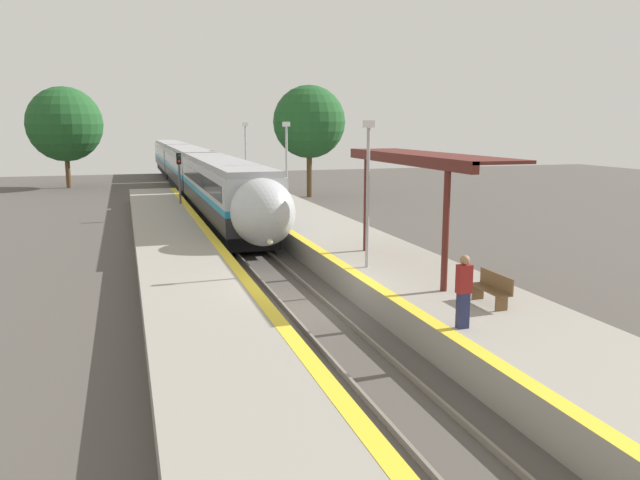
# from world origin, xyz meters

# --- Properties ---
(ground_plane) EXTENTS (120.00, 120.00, 0.00)m
(ground_plane) POSITION_xyz_m (0.00, 0.00, 0.00)
(ground_plane) COLOR #4C4742
(rail_left) EXTENTS (0.08, 90.00, 0.15)m
(rail_left) POSITION_xyz_m (-0.72, 0.00, 0.07)
(rail_left) COLOR slate
(rail_left) RESTS_ON ground_plane
(rail_right) EXTENTS (0.08, 90.00, 0.15)m
(rail_right) POSITION_xyz_m (0.72, 0.00, 0.07)
(rail_right) COLOR slate
(rail_right) RESTS_ON ground_plane
(train) EXTENTS (2.82, 62.64, 3.86)m
(train) POSITION_xyz_m (0.00, 36.62, 2.21)
(train) COLOR black
(train) RESTS_ON ground_plane
(platform_right) EXTENTS (4.30, 64.00, 0.95)m
(platform_right) POSITION_xyz_m (3.80, 0.00, 0.47)
(platform_right) COLOR gray
(platform_right) RESTS_ON ground_plane
(platform_left) EXTENTS (3.48, 64.00, 0.95)m
(platform_left) POSITION_xyz_m (-3.39, 0.00, 0.47)
(platform_left) COLOR gray
(platform_left) RESTS_ON ground_plane
(platform_bench) EXTENTS (0.44, 1.58, 0.89)m
(platform_bench) POSITION_xyz_m (4.14, -3.77, 1.41)
(platform_bench) COLOR brown
(platform_bench) RESTS_ON platform_right
(person_waiting) EXTENTS (0.36, 0.24, 1.83)m
(person_waiting) POSITION_xyz_m (2.32, -5.32, 1.90)
(person_waiting) COLOR navy
(person_waiting) RESTS_ON platform_right
(railway_signal) EXTENTS (0.28, 0.28, 4.12)m
(railway_signal) POSITION_xyz_m (-2.13, 21.75, 2.53)
(railway_signal) COLOR #59595E
(railway_signal) RESTS_ON ground_plane
(lamppost_near) EXTENTS (0.36, 0.20, 5.06)m
(lamppost_near) POSITION_xyz_m (2.54, 1.58, 3.85)
(lamppost_near) COLOR #9E9EA3
(lamppost_near) RESTS_ON platform_right
(lamppost_mid) EXTENTS (0.36, 0.20, 5.06)m
(lamppost_mid) POSITION_xyz_m (2.54, 12.81, 3.85)
(lamppost_mid) COLOR #9E9EA3
(lamppost_mid) RESTS_ON platform_right
(lamppost_far) EXTENTS (0.36, 0.20, 5.06)m
(lamppost_far) POSITION_xyz_m (2.54, 24.04, 3.85)
(lamppost_far) COLOR #9E9EA3
(lamppost_far) RESTS_ON platform_right
(station_canopy) EXTENTS (2.02, 9.39, 3.96)m
(station_canopy) POSITION_xyz_m (4.14, 1.13, 4.60)
(station_canopy) COLOR #511E19
(station_canopy) RESTS_ON platform_right
(background_tree_left) EXTENTS (6.85, 6.85, 9.32)m
(background_tree_left) POSITION_xyz_m (-10.47, 44.58, 5.89)
(background_tree_left) COLOR brown
(background_tree_left) RESTS_ON ground_plane
(background_tree_right) EXTENTS (5.82, 5.82, 8.99)m
(background_tree_right) POSITION_xyz_m (9.01, 30.68, 6.06)
(background_tree_right) COLOR brown
(background_tree_right) RESTS_ON ground_plane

